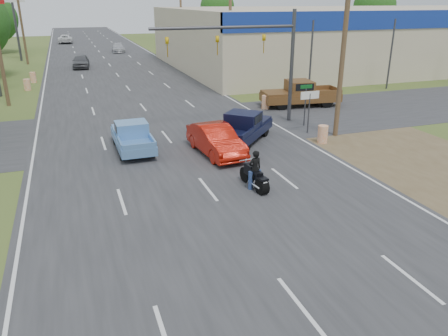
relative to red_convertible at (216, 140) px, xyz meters
name	(u,v)px	position (x,y,z in m)	size (l,w,h in m)	color
ground	(300,306)	(-1.77, -12.17, -0.76)	(200.00, 200.00, 0.00)	#3E5421
main_road	(117,75)	(-1.77, 27.83, -0.75)	(15.00, 180.00, 0.02)	#2D2D30
cross_road	(160,128)	(-1.77, 5.83, -0.75)	(120.00, 10.00, 0.02)	#2D2D30
dirt_verge	(390,148)	(9.23, -2.17, -0.76)	(8.00, 18.00, 0.01)	brown
big_box_store	(372,35)	(30.23, 27.75, 2.55)	(50.00, 28.10, 6.60)	#B7A88C
utility_pole_1	(344,43)	(7.73, 0.83, 4.56)	(2.00, 0.28, 10.00)	#4C3823
utility_pole_2	(230,25)	(7.73, 18.83, 4.56)	(2.00, 0.28, 10.00)	#4C3823
utility_pole_3	(181,18)	(7.73, 36.83, 4.56)	(2.00, 0.28, 10.00)	#4C3823
utility_pole_6	(21,19)	(-11.27, 39.83, 4.56)	(2.00, 0.28, 10.00)	#4C3823
tree_3	(374,7)	(53.23, 57.83, 5.43)	(8.40, 8.40, 10.40)	#422D19
tree_5	(217,7)	(28.23, 82.83, 5.12)	(7.98, 7.98, 9.88)	#422D19
barrel_0	(323,134)	(6.23, -0.17, -0.26)	(0.56, 0.56, 1.00)	orange
barrel_1	(266,102)	(6.63, 8.33, -0.26)	(0.56, 0.56, 1.00)	orange
barrel_2	(27,85)	(-10.27, 21.83, -0.26)	(0.56, 0.56, 1.00)	orange
barrel_3	(33,77)	(-9.97, 25.83, -0.26)	(0.56, 0.56, 1.00)	orange
pole_sign_left_far	(12,3)	(-12.27, 43.83, 6.41)	(3.00, 0.35, 9.20)	#3F3F44
lane_sign	(309,102)	(6.43, 1.83, 1.14)	(1.20, 0.08, 2.52)	#3F3F44
street_name_sign	(305,101)	(7.03, 3.33, 0.85)	(0.80, 0.08, 2.61)	#3F3F44
signal_mast	(253,47)	(4.05, 4.83, 4.04)	(9.12, 0.40, 7.00)	#3F3F44
red_convertible	(216,140)	(0.00, 0.00, 0.00)	(1.61, 4.62, 1.52)	#B01508
motorcycle	(255,179)	(0.13, -4.81, -0.27)	(0.70, 2.17, 1.10)	black
rider	(255,171)	(0.13, -4.75, 0.05)	(0.59, 0.39, 1.61)	black
blue_pickup	(132,136)	(-3.96, 2.22, 0.01)	(1.79, 4.60, 1.52)	black
navy_pickup	(243,127)	(2.18, 1.64, 0.08)	(4.85, 4.99, 1.67)	black
brown_pickup	(299,93)	(9.35, 8.35, 0.21)	(6.02, 2.95, 1.92)	black
distant_car_grey	(81,61)	(-5.14, 34.34, 0.01)	(1.82, 4.51, 1.54)	#4E4F53
distant_car_silver	(118,48)	(1.02, 49.85, -0.12)	(1.80, 4.44, 1.29)	#BCBCC1
distant_car_white	(65,39)	(-6.40, 68.02, -0.02)	(2.47, 5.36, 1.49)	white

